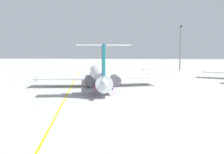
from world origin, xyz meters
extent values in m
plane|color=#ADADA8|center=(0.00, 0.00, 0.00)|extent=(399.56, 399.56, 0.00)
cylinder|color=silver|center=(0.53, 6.46, 3.39)|extent=(38.20, 10.90, 4.06)
cone|color=silver|center=(-18.20, 3.02, 3.39)|extent=(4.87, 4.60, 3.90)
cone|color=silver|center=(19.26, 9.91, 3.75)|extent=(6.45, 4.47, 3.45)
cube|color=#7A197F|center=(0.53, 6.46, 2.47)|extent=(37.39, 10.82, 0.89)
cube|color=silver|center=(1.60, -4.01, 2.68)|extent=(7.64, 17.37, 0.41)
cube|color=silver|center=(-2.20, 16.64, 2.68)|extent=(10.88, 18.04, 0.41)
cylinder|color=#515156|center=(14.03, 5.63, 3.69)|extent=(5.42, 3.24, 2.36)
cube|color=silver|center=(13.90, 6.32, 3.69)|extent=(3.23, 1.83, 0.49)
cylinder|color=#515156|center=(12.84, 12.06, 3.69)|extent=(5.42, 3.24, 2.36)
cube|color=silver|center=(12.97, 11.36, 3.69)|extent=(3.23, 1.83, 0.49)
cube|color=teal|center=(16.77, 9.45, 9.02)|extent=(5.49, 1.40, 7.20)
cube|color=silver|center=(17.77, 6.33, 12.33)|extent=(4.82, 6.52, 0.28)
cube|color=silver|center=(16.59, 12.74, 12.33)|extent=(4.82, 6.52, 0.28)
cylinder|color=black|center=(-10.92, 4.36, 1.54)|extent=(0.45, 0.45, 3.08)
cylinder|color=black|center=(2.37, 3.50, 1.54)|extent=(0.45, 0.45, 3.08)
cylinder|color=black|center=(1.19, 9.89, 1.54)|extent=(0.45, 0.45, 3.08)
cube|color=white|center=(-23.07, 51.59, 2.42)|extent=(10.23, 14.69, 0.43)
cylinder|color=black|center=(-10.18, -17.38, 0.41)|extent=(0.10, 0.10, 0.82)
cylinder|color=black|center=(-10.23, -17.52, 0.41)|extent=(0.10, 0.10, 0.82)
cylinder|color=gray|center=(-10.20, -17.45, 1.14)|extent=(0.28, 0.28, 0.65)
sphere|color=tan|center=(-10.20, -17.45, 1.60)|extent=(0.26, 0.26, 0.26)
cylinder|color=gray|center=(-10.14, -17.28, 1.18)|extent=(0.08, 0.08, 0.55)
cylinder|color=gray|center=(-10.26, -17.62, 1.18)|extent=(0.08, 0.08, 0.55)
cylinder|color=black|center=(-21.53, 22.64, 0.43)|extent=(0.11, 0.11, 0.86)
cylinder|color=black|center=(-21.59, 22.78, 0.43)|extent=(0.11, 0.11, 0.86)
cylinder|color=#262628|center=(-21.56, 22.71, 1.20)|extent=(0.29, 0.29, 0.68)
sphere|color=tan|center=(-21.56, 22.71, 1.67)|extent=(0.27, 0.27, 0.27)
cylinder|color=#262628|center=(-21.49, 22.53, 1.23)|extent=(0.08, 0.08, 0.58)
cylinder|color=#262628|center=(-21.63, 22.89, 1.23)|extent=(0.08, 0.08, 0.58)
cone|color=#EA590F|center=(-17.57, -13.42, 0.28)|extent=(0.40, 0.40, 0.55)
cube|color=gold|center=(0.53, -2.00, 0.00)|extent=(101.53, 15.34, 0.01)
cylinder|color=slate|center=(-58.96, 43.27, 11.40)|extent=(0.70, 0.70, 22.80)
cube|color=#424244|center=(-58.96, 43.27, 23.30)|extent=(4.00, 0.60, 0.60)
cube|color=#2D2D30|center=(-60.46, 43.27, 22.95)|extent=(0.70, 0.50, 0.44)
cube|color=#2D2D30|center=(-57.46, 43.27, 22.95)|extent=(0.70, 0.50, 0.44)
camera|label=1|loc=(73.51, 15.07, 11.53)|focal=39.02mm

